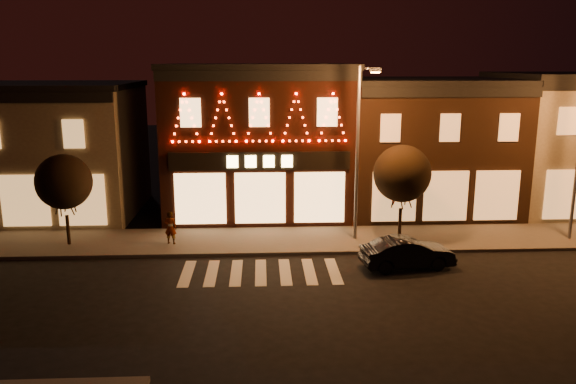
{
  "coord_description": "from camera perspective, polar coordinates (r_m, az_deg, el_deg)",
  "views": [
    {
      "loc": [
        0.05,
        -18.01,
        8.43
      ],
      "look_at": [
        1.12,
        4.0,
        3.37
      ],
      "focal_mm": 35.55,
      "sensor_mm": 36.0,
      "label": 1
    }
  ],
  "objects": [
    {
      "name": "tree_right",
      "position": [
        27.17,
        11.35,
        1.81
      ],
      "size": [
        2.7,
        2.7,
        4.51
      ],
      "rotation": [
        0.0,
        0.0,
        -0.12
      ],
      "color": "black",
      "rests_on": "sidewalk_far"
    },
    {
      "name": "dark_sedan",
      "position": [
        24.36,
        11.85,
        -6.0
      ],
      "size": [
        4.03,
        1.9,
        1.28
      ],
      "primitive_type": "imported",
      "rotation": [
        0.0,
        0.0,
        1.72
      ],
      "color": "black",
      "rests_on": "ground"
    },
    {
      "name": "building_left",
      "position": [
        34.89,
        -24.77,
        3.9
      ],
      "size": [
        12.2,
        8.28,
        7.3
      ],
      "color": "#736751",
      "rests_on": "ground"
    },
    {
      "name": "pedestrian",
      "position": [
        26.94,
        -11.67,
        -3.51
      ],
      "size": [
        0.63,
        0.48,
        1.55
      ],
      "primitive_type": "imported",
      "rotation": [
        0.0,
        0.0,
        2.94
      ],
      "color": "gray",
      "rests_on": "sidewalk_far"
    },
    {
      "name": "streetlamp_mid",
      "position": [
        26.35,
        7.19,
        5.14
      ],
      "size": [
        0.77,
        1.85,
        8.09
      ],
      "rotation": [
        0.0,
        0.0,
        -0.26
      ],
      "color": "#59595E",
      "rests_on": "sidewalk_far"
    },
    {
      "name": "tree_left",
      "position": [
        27.73,
        -21.52,
        0.95
      ],
      "size": [
        2.52,
        2.52,
        4.22
      ],
      "rotation": [
        0.0,
        0.0,
        -0.22
      ],
      "color": "black",
      "rests_on": "sidewalk_far"
    },
    {
      "name": "building_pulp",
      "position": [
        32.27,
        -2.85,
        5.33
      ],
      "size": [
        10.2,
        8.34,
        8.3
      ],
      "color": "#33130B",
      "rests_on": "ground"
    },
    {
      "name": "sidewalk_far",
      "position": [
        27.39,
        1.45,
        -4.82
      ],
      "size": [
        44.0,
        4.0,
        0.15
      ],
      "primitive_type": "cube",
      "color": "#47423D",
      "rests_on": "ground"
    },
    {
      "name": "building_right_a",
      "position": [
        33.69,
        13.59,
        4.62
      ],
      "size": [
        9.2,
        8.28,
        7.5
      ],
      "color": "#341F12",
      "rests_on": "ground"
    },
    {
      "name": "ground",
      "position": [
        19.89,
        -2.72,
        -12.15
      ],
      "size": [
        120.0,
        120.0,
        0.0
      ],
      "primitive_type": "plane",
      "color": "black",
      "rests_on": "ground"
    }
  ]
}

